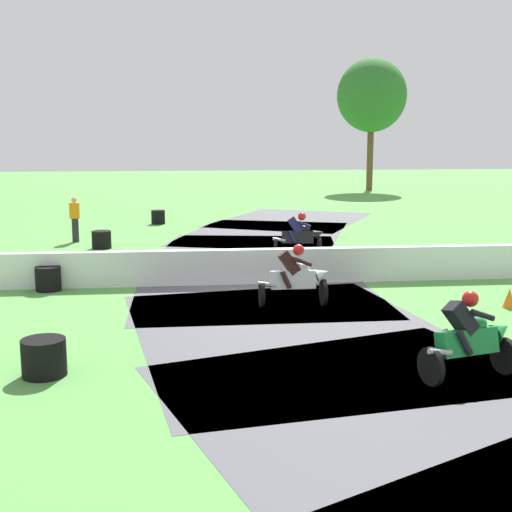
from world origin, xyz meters
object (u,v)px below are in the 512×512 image
(motorcycle_chase_white, at_px, (296,277))
(traffic_cone, at_px, (509,298))
(motorcycle_lead_black, at_px, (300,235))
(tire_stack_mid_a, at_px, (102,240))
(tire_stack_far, at_px, (44,357))
(track_marshal, at_px, (75,219))
(motorcycle_trailing_green, at_px, (470,337))
(tire_stack_near, at_px, (158,217))
(tire_stack_mid_b, at_px, (48,279))

(motorcycle_chase_white, distance_m, traffic_cone, 4.76)
(motorcycle_lead_black, relative_size, tire_stack_mid_a, 2.62)
(tire_stack_far, distance_m, track_marshal, 14.36)
(tire_stack_far, distance_m, traffic_cone, 10.00)
(tire_stack_mid_a, bearing_deg, motorcycle_chase_white, -58.87)
(motorcycle_trailing_green, bearing_deg, tire_stack_near, 105.11)
(motorcycle_lead_black, height_order, motorcycle_trailing_green, motorcycle_lead_black)
(traffic_cone, bearing_deg, tire_stack_mid_b, 164.42)
(motorcycle_chase_white, relative_size, motorcycle_trailing_green, 1.00)
(motorcycle_chase_white, height_order, motorcycle_trailing_green, motorcycle_chase_white)
(tire_stack_near, bearing_deg, tire_stack_mid_b, -100.31)
(motorcycle_chase_white, relative_size, tire_stack_mid_a, 2.58)
(motorcycle_lead_black, xyz_separation_m, motorcycle_chase_white, (-1.25, -6.47, 0.00))
(motorcycle_trailing_green, relative_size, traffic_cone, 3.82)
(motorcycle_chase_white, relative_size, track_marshal, 1.03)
(tire_stack_near, xyz_separation_m, tire_stack_far, (-1.28, -19.14, 0.00))
(motorcycle_trailing_green, bearing_deg, tire_stack_mid_b, 137.52)
(tire_stack_mid_b, xyz_separation_m, traffic_cone, (10.50, -2.93, -0.08))
(tire_stack_far, bearing_deg, traffic_cone, 19.45)
(motorcycle_chase_white, bearing_deg, track_marshal, 121.67)
(tire_stack_mid_b, distance_m, tire_stack_far, 6.35)
(motorcycle_lead_black, relative_size, tire_stack_mid_b, 2.75)
(motorcycle_trailing_green, height_order, track_marshal, track_marshal)
(tire_stack_near, xyz_separation_m, track_marshal, (-2.82, -4.88, 0.52))
(tire_stack_near, height_order, tire_stack_mid_a, same)
(motorcycle_lead_black, relative_size, tire_stack_far, 2.43)
(tire_stack_mid_a, xyz_separation_m, traffic_cone, (9.89, -9.35, -0.08))
(tire_stack_far, xyz_separation_m, traffic_cone, (9.43, 3.33, -0.08))
(motorcycle_lead_black, distance_m, motorcycle_trailing_green, 11.38)
(motorcycle_trailing_green, height_order, tire_stack_near, motorcycle_trailing_green)
(traffic_cone, bearing_deg, tire_stack_far, -160.55)
(tire_stack_mid_b, distance_m, traffic_cone, 10.90)
(tire_stack_near, distance_m, tire_stack_mid_a, 6.69)
(motorcycle_trailing_green, xyz_separation_m, tire_stack_far, (-6.68, 0.83, -0.35))
(tire_stack_mid_a, height_order, tire_stack_mid_b, same)
(motorcycle_chase_white, xyz_separation_m, motorcycle_trailing_green, (1.92, -4.89, -0.01))
(tire_stack_far, bearing_deg, tire_stack_mid_b, 99.65)
(track_marshal, bearing_deg, tire_stack_mid_b, -86.58)
(motorcycle_lead_black, distance_m, motorcycle_chase_white, 6.59)
(motorcycle_trailing_green, bearing_deg, traffic_cone, 56.47)
(motorcycle_chase_white, height_order, track_marshal, track_marshal)
(motorcycle_lead_black, distance_m, tire_stack_mid_b, 8.26)
(motorcycle_trailing_green, distance_m, traffic_cone, 5.01)
(tire_stack_near, distance_m, tire_stack_far, 19.19)
(tire_stack_near, height_order, traffic_cone, tire_stack_near)
(motorcycle_trailing_green, xyz_separation_m, tire_stack_mid_b, (-7.74, 7.09, -0.35))
(motorcycle_lead_black, bearing_deg, track_marshal, 153.68)
(motorcycle_trailing_green, height_order, traffic_cone, motorcycle_trailing_green)
(motorcycle_lead_black, relative_size, tire_stack_near, 2.84)
(tire_stack_mid_a, bearing_deg, tire_stack_mid_b, -95.43)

